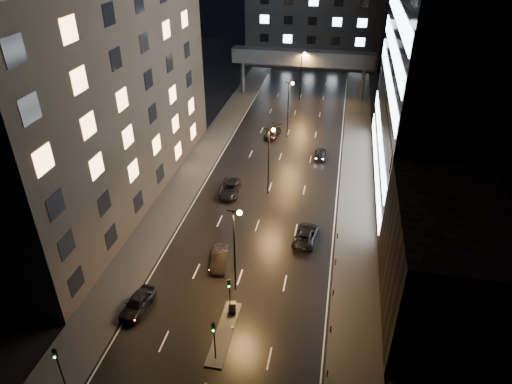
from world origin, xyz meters
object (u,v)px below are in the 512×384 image
Objects in this scene: car_away_c at (230,189)px; car_toward_b at (320,153)px; car_away_a at (137,303)px; car_away_b at (220,258)px; car_away_d at (273,132)px; car_toward_a at (306,235)px; utility_cabinet at (232,307)px.

car_away_c reaches higher than car_toward_b.
car_away_b is at bearing 60.22° from car_away_a.
car_away_b is 0.92× the size of car_away_d.
car_toward_b is at bearing 65.23° from car_away_b.
car_toward_b is (9.03, -6.60, -0.12)m from car_away_d.
car_away_b is at bearing 41.24° from car_toward_a.
car_toward_b is 36.96m from utility_cabinet.
car_away_a is 23.93m from car_away_c.
car_away_b is 0.86× the size of car_away_c.
utility_cabinet is (9.47, 1.26, -0.01)m from car_away_a.
car_away_b reaches higher than utility_cabinet.
car_toward_a is at bearing -65.68° from car_away_d.
car_away_c is 18.38m from car_toward_b.
car_away_a is 1.09× the size of car_toward_b.
car_away_a is at bearing -134.29° from car_away_b.
car_away_a is 40.77m from car_toward_b.
car_away_c is 4.26× the size of utility_cabinet.
car_away_d is 30.86m from car_toward_a.
utility_cabinet is at bearing -78.61° from car_away_d.
car_toward_b is at bearing 70.51° from utility_cabinet.
car_away_c is at bearing 92.41° from car_away_b.
car_away_a is at bearing -103.02° from car_away_c.
car_away_c is at bearing 94.42° from utility_cabinet.
car_away_b is 0.88× the size of car_toward_a.
car_away_c is 1.28× the size of car_toward_b.
car_toward_b is (11.81, 14.08, -0.14)m from car_away_c.
car_away_d is at bearing -66.90° from car_toward_a.
car_toward_b is (15.45, 37.73, -0.18)m from car_away_a.
utility_cabinet is at bearing 79.43° from car_toward_b.
car_away_c is 14.73m from car_toward_a.
car_away_b reaches higher than car_away_c.
car_away_a is 10.48m from car_away_b.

